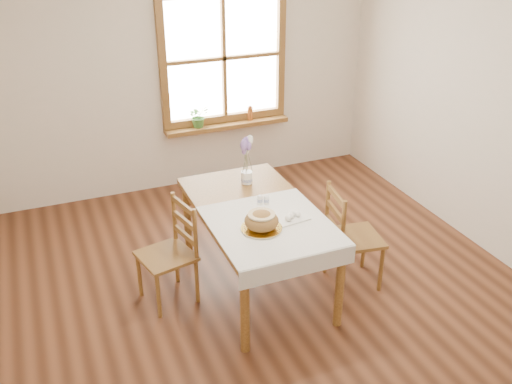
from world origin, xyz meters
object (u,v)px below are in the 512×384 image
(dining_table, at_px, (256,217))
(chair_left, at_px, (166,255))
(bread_plate, at_px, (261,228))
(flower_vase, at_px, (247,178))
(chair_right, at_px, (355,236))

(dining_table, height_order, chair_left, chair_left)
(dining_table, bearing_deg, chair_left, 173.74)
(chair_left, bearing_deg, bread_plate, 43.91)
(dining_table, xyz_separation_m, chair_left, (-0.76, 0.08, -0.23))
(bread_plate, height_order, flower_vase, flower_vase)
(chair_right, bearing_deg, dining_table, 79.39)
(bread_plate, bearing_deg, chair_right, 4.23)
(chair_right, height_order, bread_plate, chair_right)
(chair_left, bearing_deg, flower_vase, 100.45)
(dining_table, height_order, chair_right, chair_right)
(flower_vase, bearing_deg, chair_left, -156.38)
(chair_left, relative_size, flower_vase, 7.91)
(dining_table, relative_size, flower_vase, 14.45)
(dining_table, distance_m, chair_right, 0.87)
(chair_left, bearing_deg, chair_right, 63.70)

